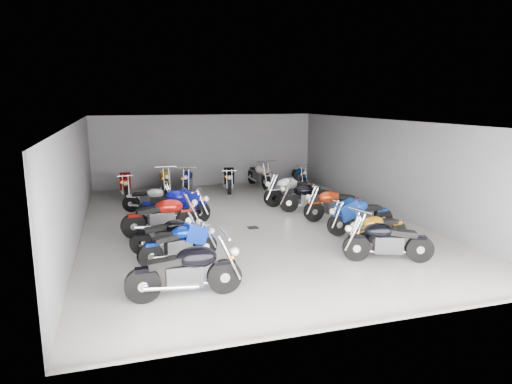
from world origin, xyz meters
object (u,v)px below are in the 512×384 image
Objects in this scene: motorcycle_left_c at (168,234)px; motorcycle_right_a at (387,241)px; motorcycle_right_b at (378,230)px; motorcycle_back_a at (125,184)px; drain_grate at (253,228)px; motorcycle_right_e at (310,198)px; motorcycle_left_b at (179,244)px; motorcycle_left_a at (186,271)px; motorcycle_back_d at (228,179)px; motorcycle_right_f at (293,191)px; motorcycle_back_b at (165,180)px; motorcycle_back_c at (188,180)px; motorcycle_right_c at (360,215)px; motorcycle_right_d at (334,204)px; motorcycle_left_f at (150,199)px; motorcycle_back_f at (299,176)px; motorcycle_left_e at (174,206)px; motorcycle_left_d at (162,216)px; motorcycle_back_e at (259,175)px.

motorcycle_right_a is at bearing 61.26° from motorcycle_left_c.
motorcycle_right_b is 0.92× the size of motorcycle_back_a.
motorcycle_right_e is at bearing 27.57° from drain_grate.
motorcycle_left_b is 8.28m from motorcycle_back_a.
motorcycle_left_a is 10.77m from motorcycle_back_d.
motorcycle_back_b is (-4.29, 3.67, -0.01)m from motorcycle_right_f.
drain_grate is at bearing 134.06° from motorcycle_right_f.
motorcycle_back_d is at bearing 83.80° from drain_grate.
motorcycle_back_c is 1.72m from motorcycle_back_d.
motorcycle_back_b reaches higher than motorcycle_right_e.
motorcycle_right_a is 0.94× the size of motorcycle_right_c.
motorcycle_back_d is at bearing 19.80° from motorcycle_right_d.
motorcycle_left_c is 5.77m from motorcycle_right_d.
motorcycle_back_a reaches higher than motorcycle_left_b.
motorcycle_right_e reaches higher than motorcycle_left_b.
motorcycle_left_f is 7.14m from motorcycle_right_c.
motorcycle_back_b is at bearing -166.12° from motorcycle_back_a.
motorcycle_right_f reaches higher than motorcycle_back_c.
motorcycle_right_b is at bearing 71.57° from motorcycle_left_c.
motorcycle_back_f is (5.08, 0.11, -0.06)m from motorcycle_back_c.
motorcycle_back_f is at bearing 134.57° from motorcycle_left_c.
motorcycle_back_c is at bearing 156.23° from motorcycle_left_b.
motorcycle_left_a is at bearing 95.28° from motorcycle_back_c.
motorcycle_right_d is at bearing 91.98° from motorcycle_left_e.
motorcycle_right_d is 1.02× the size of motorcycle_back_c.
motorcycle_left_c is at bearing -178.71° from motorcycle_left_a.
motorcycle_back_a is at bearing -179.16° from motorcycle_left_d.
motorcycle_back_c is (1.61, 10.41, -0.03)m from motorcycle_left_a.
motorcycle_left_d is 5.31m from motorcycle_right_e.
motorcycle_right_e is at bearing 87.00° from motorcycle_back_e.
motorcycle_right_d is 0.99× the size of motorcycle_back_d.
motorcycle_left_c is 0.91× the size of motorcycle_right_a.
motorcycle_back_d is at bearing 11.41° from motorcycle_right_c.
motorcycle_right_a is (4.94, 0.65, -0.03)m from motorcycle_left_a.
motorcycle_left_e is at bearing 43.21° from motorcycle_back_f.
motorcycle_right_f is at bearing 124.71° from motorcycle_left_c.
motorcycle_right_f reaches higher than motorcycle_back_a.
motorcycle_left_d reaches higher than motorcycle_left_b.
motorcycle_right_e is 0.96× the size of motorcycle_back_a.
motorcycle_back_c is (-1.08, 5.97, 0.52)m from drain_grate.
motorcycle_back_e is (-0.27, 5.08, 0.03)m from motorcycle_right_e.
motorcycle_left_e is at bearing 151.64° from drain_grate.
motorcycle_back_a is 0.99× the size of motorcycle_back_d.
motorcycle_back_d is (-1.62, 9.60, 0.01)m from motorcycle_right_a.
motorcycle_right_b is 1.05× the size of motorcycle_back_f.
motorcycle_back_f is (6.02, -0.09, -0.08)m from motorcycle_back_b.
drain_grate is 0.16× the size of motorcycle_left_b.
motorcycle_back_b is at bearing 162.65° from motorcycle_left_b.
motorcycle_right_f reaches higher than motorcycle_right_d.
motorcycle_back_d is 3.38m from motorcycle_back_f.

